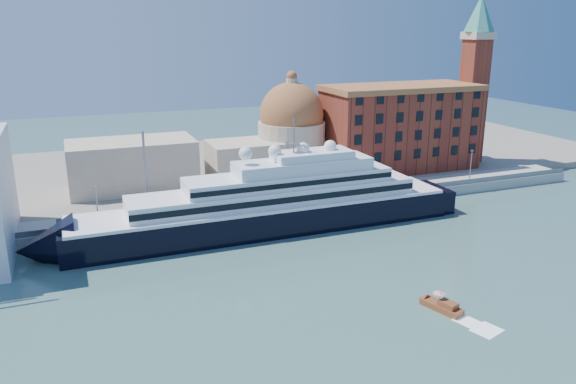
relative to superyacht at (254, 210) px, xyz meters
name	(u,v)px	position (x,y,z in m)	size (l,w,h in m)	color
ground	(299,276)	(0.20, -23.00, -4.64)	(400.00, 400.00, 0.00)	#355B5B
quay	(240,210)	(0.20, 11.00, -3.39)	(180.00, 10.00, 2.50)	gray
land	(199,169)	(0.20, 52.00, -3.64)	(260.00, 72.00, 2.00)	slate
quay_fence	(246,208)	(0.20, 6.50, -1.54)	(180.00, 0.10, 1.20)	slate
superyacht	(254,210)	(0.00, 0.00, 0.00)	(89.97, 12.47, 26.89)	black
water_taxi	(443,306)	(15.51, -41.80, -3.90)	(4.04, 6.85, 3.09)	brown
warehouse	(400,127)	(52.20, 29.00, 9.15)	(43.00, 19.00, 23.25)	maroon
campanile	(475,69)	(76.20, 29.00, 24.12)	(8.40, 8.40, 47.00)	maroon
church	(236,145)	(6.59, 34.72, 6.27)	(66.00, 18.00, 25.50)	beige
lamp_posts	(183,180)	(-12.47, 9.27, 5.20)	(120.80, 2.40, 18.00)	slate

